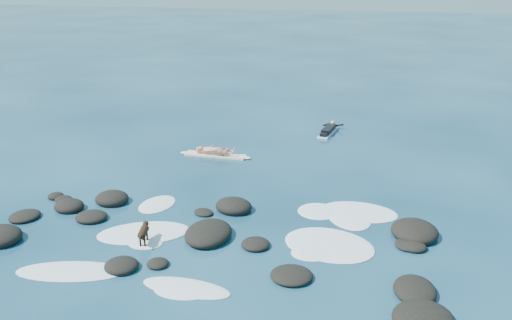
# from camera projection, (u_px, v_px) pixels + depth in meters

# --- Properties ---
(ground) EXTENTS (160.00, 160.00, 0.00)m
(ground) POSITION_uv_depth(u_px,v_px,m) (207.00, 224.00, 18.87)
(ground) COLOR #0A2642
(ground) RESTS_ON ground
(reef_rocks) EXTENTS (14.49, 7.13, 0.60)m
(reef_rocks) POSITION_uv_depth(u_px,v_px,m) (227.00, 238.00, 17.62)
(reef_rocks) COLOR black
(reef_rocks) RESTS_ON ground
(breaking_foam) EXTENTS (10.86, 7.50, 0.12)m
(breaking_foam) POSITION_uv_depth(u_px,v_px,m) (250.00, 237.00, 17.95)
(breaking_foam) COLOR white
(breaking_foam) RESTS_ON ground
(standing_surfer_rig) EXTENTS (3.28, 0.67, 1.87)m
(standing_surfer_rig) POSITION_uv_depth(u_px,v_px,m) (215.00, 140.00, 24.98)
(standing_surfer_rig) COLOR #FEEACB
(standing_surfer_rig) RESTS_ON ground
(paddling_surfer_rig) EXTENTS (1.17, 2.49, 0.43)m
(paddling_surfer_rig) POSITION_uv_depth(u_px,v_px,m) (329.00, 130.00, 28.52)
(paddling_surfer_rig) COLOR white
(paddling_surfer_rig) RESTS_ON ground
(dog) EXTENTS (0.37, 1.02, 0.65)m
(dog) POSITION_uv_depth(u_px,v_px,m) (144.00, 231.00, 17.40)
(dog) COLOR black
(dog) RESTS_ON ground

